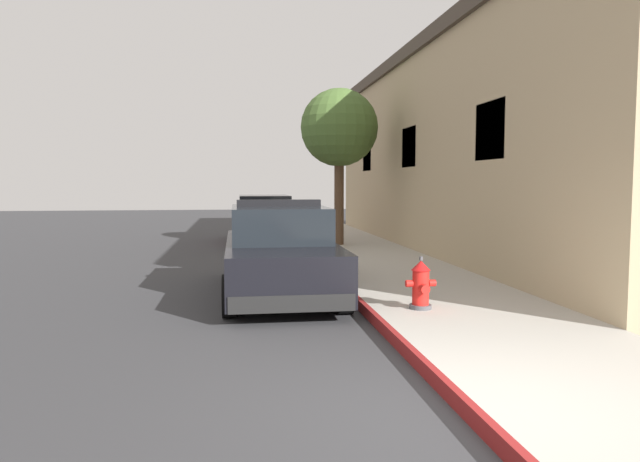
# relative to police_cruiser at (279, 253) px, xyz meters

# --- Properties ---
(ground_plane) EXTENTS (27.65, 60.00, 0.20)m
(ground_plane) POSITION_rel_police_cruiser_xyz_m (-3.40, 3.98, -0.84)
(ground_plane) COLOR #353538
(sidewalk_pavement) EXTENTS (2.81, 60.00, 0.16)m
(sidewalk_pavement) POSITION_rel_police_cruiser_xyz_m (2.60, 3.98, -0.66)
(sidewalk_pavement) COLOR #ADA89E
(sidewalk_pavement) RESTS_ON ground
(curb_painted_edge) EXTENTS (0.08, 60.00, 0.16)m
(curb_painted_edge) POSITION_rel_police_cruiser_xyz_m (1.15, 3.98, -0.66)
(curb_painted_edge) COLOR maroon
(curb_painted_edge) RESTS_ON ground
(storefront_building) EXTENTS (5.26, 19.14, 5.75)m
(storefront_building) POSITION_rel_police_cruiser_xyz_m (6.51, 5.59, 2.14)
(storefront_building) COLOR tan
(storefront_building) RESTS_ON ground
(police_cruiser) EXTENTS (1.94, 4.84, 1.68)m
(police_cruiser) POSITION_rel_police_cruiser_xyz_m (0.00, 0.00, 0.00)
(police_cruiser) COLOR black
(police_cruiser) RESTS_ON ground
(parked_car_silver_ahead) EXTENTS (1.94, 4.84, 1.56)m
(parked_car_silver_ahead) POSITION_rel_police_cruiser_xyz_m (0.19, 9.48, -0.00)
(parked_car_silver_ahead) COLOR maroon
(parked_car_silver_ahead) RESTS_ON ground
(fire_hydrant) EXTENTS (0.44, 0.40, 0.76)m
(fire_hydrant) POSITION_rel_police_cruiser_xyz_m (1.87, -2.28, -0.23)
(fire_hydrant) COLOR #4C4C51
(fire_hydrant) RESTS_ON sidewalk_pavement
(street_tree) EXTENTS (2.26, 2.26, 4.55)m
(street_tree) POSITION_rel_police_cruiser_xyz_m (2.25, 6.73, 2.80)
(street_tree) COLOR brown
(street_tree) RESTS_ON sidewalk_pavement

